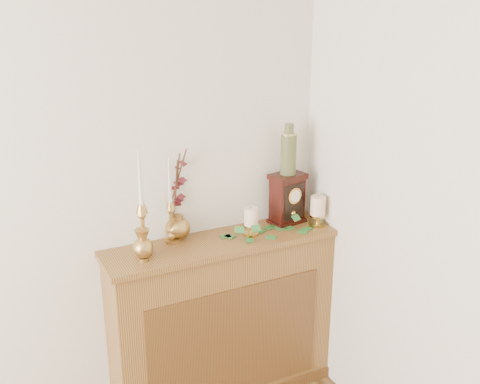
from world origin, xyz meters
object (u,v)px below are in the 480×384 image
ginger_jar (177,197)px  mantel_clock (287,199)px  bud_vase (143,246)px  candlestick_left (142,221)px  ceramic_vase (288,152)px  candlestick_center (171,216)px

ginger_jar → mantel_clock: 0.61m
bud_vase → candlestick_left: bearing=70.9°
bud_vase → ceramic_vase: bearing=7.8°
candlestick_center → ceramic_vase: size_ratio=1.63×
candlestick_left → candlestick_center: size_ratio=1.16×
candlestick_center → ginger_jar: size_ratio=0.93×
mantel_clock → candlestick_left: bearing=173.5°
ginger_jar → mantel_clock: size_ratio=1.73×
bud_vase → ginger_jar: (0.25, 0.20, 0.14)m
bud_vase → ceramic_vase: 0.92m
ginger_jar → ceramic_vase: ceramic_vase is taller
candlestick_left → candlestick_center: candlestick_left is taller
ginger_jar → mantel_clock: (0.60, -0.09, -0.08)m
candlestick_left → bud_vase: bearing=-109.1°
ceramic_vase → ginger_jar: bearing=171.9°
candlestick_center → bud_vase: (-0.19, -0.14, -0.07)m
bud_vase → ceramic_vase: (0.85, 0.12, 0.32)m
ginger_jar → candlestick_left: bearing=-151.0°
ceramic_vase → mantel_clock: bearing=-81.0°
bud_vase → ginger_jar: ginger_jar is taller
candlestick_left → candlestick_center: (0.17, 0.06, -0.02)m
candlestick_left → mantel_clock: size_ratio=1.86×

